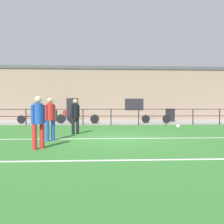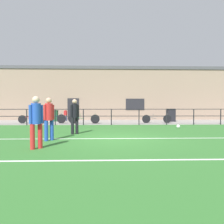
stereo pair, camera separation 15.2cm
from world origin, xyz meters
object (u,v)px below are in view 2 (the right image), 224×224
object	(u,v)px
bicycle_parked_1	(33,119)
player_goalkeeper	(75,114)
trash_bin_1	(54,116)
spectator_child	(65,114)
bicycle_parked_3	(157,119)
player_winger	(36,119)
bicycle_parked_2	(84,119)
trash_bin_0	(171,115)
soccer_ball_match	(178,126)
player_striker	(49,116)
bicycle_parked_0	(50,119)

from	to	relation	value
bicycle_parked_1	player_goalkeeper	bearing A→B (deg)	-55.03
trash_bin_1	spectator_child	bearing A→B (deg)	11.08
spectator_child	bicycle_parked_3	size ratio (longest dim) A/B	0.47
player_winger	bicycle_parked_2	xyz separation A→B (m)	(0.53, 8.89, -0.57)
bicycle_parked_1	trash_bin_0	world-z (taller)	trash_bin_0
spectator_child	trash_bin_0	world-z (taller)	trash_bin_0
player_winger	trash_bin_0	distance (m)	13.21
spectator_child	bicycle_parked_1	bearing A→B (deg)	25.76
spectator_child	player_goalkeeper	bearing A→B (deg)	81.70
player_goalkeeper	player_winger	xyz separation A→B (m)	(-0.70, -3.29, -0.01)
trash_bin_1	player_winger	bearing A→B (deg)	-78.42
soccer_ball_match	bicycle_parked_1	size ratio (longest dim) A/B	0.09
player_goalkeeper	bicycle_parked_1	bearing A→B (deg)	-95.36
bicycle_parked_3	trash_bin_1	xyz separation A→B (m)	(-8.49, 2.09, 0.15)
bicycle_parked_2	trash_bin_1	distance (m)	3.68
player_goalkeeper	soccer_ball_match	bearing A→B (deg)	161.47
soccer_ball_match	player_striker	bearing A→B (deg)	-148.01
player_striker	trash_bin_1	world-z (taller)	player_striker
soccer_ball_match	player_winger	bearing A→B (deg)	-139.46
player_winger	bicycle_parked_1	bearing A→B (deg)	-111.86
bicycle_parked_0	bicycle_parked_2	xyz separation A→B (m)	(2.63, -0.25, -0.01)
player_striker	bicycle_parked_0	bearing A→B (deg)	-122.90
player_goalkeeper	bicycle_parked_2	size ratio (longest dim) A/B	0.71
trash_bin_0	trash_bin_1	size ratio (longest dim) A/B	1.14
player_striker	player_winger	world-z (taller)	player_striker
player_striker	bicycle_parked_0	world-z (taller)	player_striker
bicycle_parked_3	player_winger	bearing A→B (deg)	-124.10
player_goalkeeper	trash_bin_1	bearing A→B (deg)	-109.62
trash_bin_1	bicycle_parked_2	bearing A→B (deg)	-39.50
player_winger	player_goalkeeper	bearing A→B (deg)	-144.18
player_striker	bicycle_parked_1	world-z (taller)	player_striker
bicycle_parked_2	trash_bin_1	world-z (taller)	trash_bin_1
trash_bin_1	player_striker	bearing A→B (deg)	-76.83
bicycle_parked_1	bicycle_parked_2	world-z (taller)	bicycle_parked_2
player_goalkeeper	soccer_ball_match	world-z (taller)	player_goalkeeper
player_striker	soccer_ball_match	world-z (taller)	player_striker
bicycle_parked_0	trash_bin_0	size ratio (longest dim) A/B	2.18
bicycle_parked_0	trash_bin_1	bearing A→B (deg)	95.62
bicycle_parked_3	spectator_child	bearing A→B (deg)	163.31
spectator_child	bicycle_parked_3	world-z (taller)	spectator_child
soccer_ball_match	trash_bin_1	world-z (taller)	trash_bin_1
bicycle_parked_1	trash_bin_0	bearing A→B (deg)	7.61
player_winger	bicycle_parked_3	distance (m)	11.06
player_striker	spectator_child	size ratio (longest dim) A/B	1.54
player_striker	player_winger	bearing A→B (deg)	42.94
spectator_child	player_winger	bearing A→B (deg)	74.23
player_striker	trash_bin_1	size ratio (longest dim) A/B	1.74
player_winger	bicycle_parked_2	size ratio (longest dim) A/B	0.70
player_winger	trash_bin_1	bearing A→B (deg)	-120.63
bicycle_parked_0	trash_bin_1	world-z (taller)	trash_bin_1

